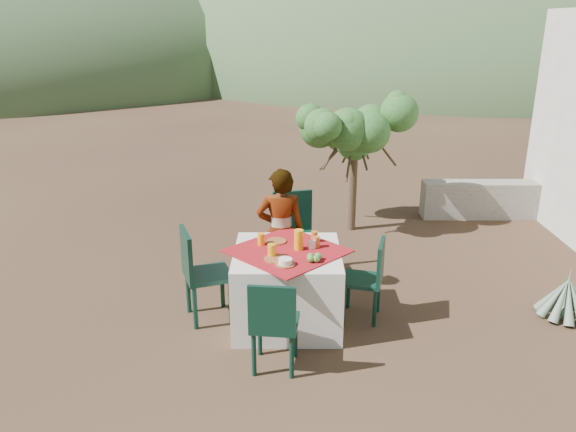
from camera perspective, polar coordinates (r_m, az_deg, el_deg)
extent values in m
plane|color=#311E16|center=(5.52, -2.92, -11.73)|extent=(160.00, 160.00, 0.00)
cube|color=white|center=(5.52, -0.08, -7.21)|extent=(1.02, 1.02, 0.75)
cube|color=#A3171C|center=(5.37, -0.08, -3.57)|extent=(1.30, 1.30, 0.01)
cylinder|color=black|center=(6.28, -0.41, -5.13)|extent=(0.05, 0.05, 0.49)
cylinder|color=black|center=(6.36, 2.88, -4.82)|extent=(0.05, 0.05, 0.49)
cylinder|color=black|center=(6.61, -1.10, -3.83)|extent=(0.05, 0.05, 0.49)
cylinder|color=black|center=(6.69, 2.03, -3.55)|extent=(0.05, 0.05, 0.49)
cube|color=black|center=(6.39, 0.86, -2.29)|extent=(0.55, 0.55, 0.04)
cube|color=black|center=(6.49, 0.44, 0.53)|extent=(0.46, 0.15, 0.48)
cylinder|color=black|center=(5.05, 0.75, -12.08)|extent=(0.04, 0.04, 0.42)
cylinder|color=black|center=(5.09, -2.88, -11.86)|extent=(0.04, 0.04, 0.42)
cylinder|color=black|center=(4.78, 0.38, -14.03)|extent=(0.04, 0.04, 0.42)
cylinder|color=black|center=(4.82, -3.49, -13.79)|extent=(0.04, 0.04, 0.42)
cube|color=black|center=(4.82, -1.33, -10.81)|extent=(0.43, 0.43, 0.04)
cube|color=black|center=(4.56, -1.64, -9.48)|extent=(0.39, 0.08, 0.41)
cylinder|color=black|center=(5.59, -5.82, -8.59)|extent=(0.05, 0.05, 0.47)
cylinder|color=black|center=(5.90, -6.69, -7.06)|extent=(0.05, 0.05, 0.47)
cylinder|color=black|center=(5.53, -9.42, -9.11)|extent=(0.05, 0.05, 0.47)
cylinder|color=black|center=(5.84, -10.10, -7.53)|extent=(0.05, 0.05, 0.47)
cube|color=black|center=(5.61, -8.12, -5.92)|extent=(0.56, 0.56, 0.04)
cube|color=black|center=(5.48, -10.27, -3.81)|extent=(0.19, 0.43, 0.46)
cylinder|color=black|center=(5.88, 6.14, -7.47)|extent=(0.04, 0.04, 0.41)
cylinder|color=black|center=(5.60, 5.63, -8.85)|extent=(0.04, 0.04, 0.41)
cylinder|color=black|center=(5.85, 9.16, -7.77)|extent=(0.04, 0.04, 0.41)
cylinder|color=black|center=(5.57, 8.81, -9.18)|extent=(0.04, 0.04, 0.41)
cube|color=black|center=(5.63, 7.52, -6.45)|extent=(0.47, 0.47, 0.04)
cube|color=black|center=(5.53, 9.40, -4.58)|extent=(0.13, 0.38, 0.40)
imported|color=#8C6651|center=(5.98, -0.75, -1.68)|extent=(0.53, 0.36, 1.41)
cylinder|color=#4D3C26|center=(7.93, 6.61, 3.00)|extent=(0.11, 0.11, 1.28)
sphere|color=#21551F|center=(7.78, 6.79, 7.52)|extent=(0.55, 0.55, 0.55)
sphere|color=#21551F|center=(7.83, 10.52, 8.42)|extent=(0.51, 0.51, 0.51)
sphere|color=#21551F|center=(7.82, 3.39, 8.35)|extent=(0.47, 0.47, 0.47)
sphere|color=#21551F|center=(8.25, 7.10, 9.45)|extent=(0.49, 0.49, 0.49)
sphere|color=#21551F|center=(7.34, 7.54, 7.14)|extent=(0.44, 0.44, 0.44)
sphere|color=slate|center=(6.41, 26.18, -8.81)|extent=(0.18, 0.18, 0.18)
cone|color=slate|center=(6.31, 26.50, -6.88)|extent=(0.10, 0.10, 0.53)
cone|color=slate|center=(6.43, 26.85, -7.03)|extent=(0.28, 0.26, 0.47)
cone|color=slate|center=(6.44, 26.20, -6.91)|extent=(0.16, 0.32, 0.46)
cone|color=slate|center=(6.40, 25.62, -6.97)|extent=(0.20, 0.31, 0.46)
cone|color=slate|center=(6.34, 25.34, -7.19)|extent=(0.30, 0.23, 0.47)
cone|color=slate|center=(6.27, 25.47, -7.48)|extent=(0.33, 0.12, 0.45)
cone|color=slate|center=(6.23, 25.97, -7.74)|extent=(0.28, 0.26, 0.47)
cone|color=slate|center=(6.23, 26.65, -7.87)|extent=(0.16, 0.32, 0.46)
cone|color=slate|center=(6.26, 27.24, -7.80)|extent=(0.20, 0.31, 0.46)
cube|color=gray|center=(9.13, 21.47, 1.56)|extent=(2.60, 0.35, 0.55)
ellipsoid|color=#344E2C|center=(42.47, 16.85, 14.57)|extent=(48.00, 48.00, 20.00)
ellipsoid|color=gray|center=(56.96, -4.20, 16.28)|extent=(60.00, 60.00, 24.00)
cylinder|color=brown|center=(5.56, -1.20, -2.58)|extent=(0.20, 0.20, 0.01)
cylinder|color=brown|center=(5.16, -1.18, -4.37)|extent=(0.23, 0.23, 0.01)
cylinder|color=#F89E0F|center=(5.48, -2.75, -2.35)|extent=(0.07, 0.07, 0.12)
cylinder|color=#F89E0F|center=(5.20, -1.66, -3.52)|extent=(0.08, 0.08, 0.12)
cylinder|color=#F89E0F|center=(5.35, 1.10, -2.42)|extent=(0.09, 0.09, 0.20)
cylinder|color=brown|center=(5.05, -0.28, -4.92)|extent=(0.19, 0.19, 0.01)
cylinder|color=white|center=(5.04, -0.29, -4.61)|extent=(0.13, 0.13, 0.05)
cylinder|color=#CA6523|center=(5.43, 2.90, -2.65)|extent=(0.07, 0.07, 0.11)
cylinder|color=#CA6523|center=(5.56, 2.70, -2.09)|extent=(0.07, 0.07, 0.11)
cube|color=white|center=(5.39, 2.41, -2.91)|extent=(0.08, 0.06, 0.09)
sphere|color=#508831|center=(5.14, 2.31, -4.14)|extent=(0.07, 0.07, 0.07)
sphere|color=#508831|center=(5.15, 3.08, -4.09)|extent=(0.07, 0.07, 0.07)
sphere|color=#508831|center=(5.10, 2.89, -4.36)|extent=(0.07, 0.07, 0.07)
sphere|color=#508831|center=(5.10, 2.33, -4.36)|extent=(0.07, 0.07, 0.07)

